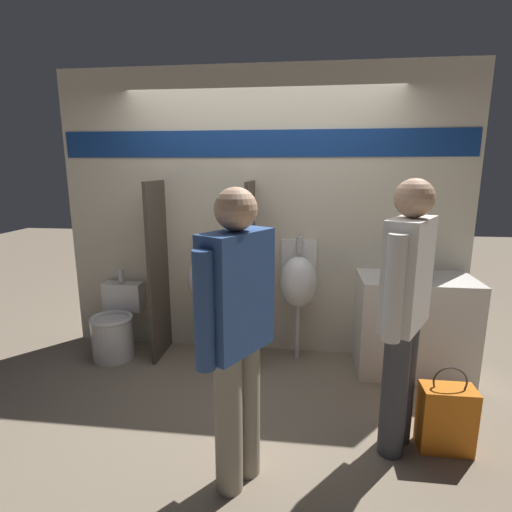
# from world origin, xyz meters

# --- Properties ---
(ground_plane) EXTENTS (16.00, 16.00, 0.00)m
(ground_plane) POSITION_xyz_m (0.00, 0.00, 0.00)
(ground_plane) COLOR gray
(display_wall) EXTENTS (3.86, 0.07, 2.70)m
(display_wall) POSITION_xyz_m (0.00, 0.60, 1.36)
(display_wall) COLOR beige
(display_wall) RESTS_ON ground_plane
(sink_counter) EXTENTS (0.97, 0.56, 0.87)m
(sink_counter) POSITION_xyz_m (1.39, 0.29, 0.44)
(sink_counter) COLOR silver
(sink_counter) RESTS_ON ground_plane
(sink_basin) EXTENTS (0.33, 0.33, 0.25)m
(sink_basin) POSITION_xyz_m (1.34, 0.35, 0.93)
(sink_basin) COLOR white
(sink_basin) RESTS_ON sink_counter
(cell_phone) EXTENTS (0.07, 0.14, 0.01)m
(cell_phone) POSITION_xyz_m (1.10, 0.18, 0.88)
(cell_phone) COLOR #B7B7BC
(cell_phone) RESTS_ON sink_counter
(divider_near_counter) EXTENTS (0.03, 0.48, 1.68)m
(divider_near_counter) POSITION_xyz_m (-0.95, 0.33, 0.84)
(divider_near_counter) COLOR #4C4238
(divider_near_counter) RESTS_ON ground_plane
(divider_mid) EXTENTS (0.03, 0.48, 1.68)m
(divider_mid) POSITION_xyz_m (-0.07, 0.33, 0.84)
(divider_mid) COLOR #4C4238
(divider_mid) RESTS_ON ground_plane
(urinal_near_counter) EXTENTS (0.35, 0.33, 1.17)m
(urinal_near_counter) POSITION_xyz_m (-0.51, 0.41, 0.76)
(urinal_near_counter) COLOR silver
(urinal_near_counter) RESTS_ON ground_plane
(urinal_far) EXTENTS (0.35, 0.33, 1.17)m
(urinal_far) POSITION_xyz_m (0.37, 0.41, 0.76)
(urinal_far) COLOR silver
(urinal_far) RESTS_ON ground_plane
(toilet) EXTENTS (0.40, 0.57, 0.82)m
(toilet) POSITION_xyz_m (-1.39, 0.26, 0.28)
(toilet) COLOR white
(toilet) RESTS_ON ground_plane
(person_in_vest) EXTENTS (0.38, 0.53, 1.70)m
(person_in_vest) POSITION_xyz_m (0.06, -1.19, 0.94)
(person_in_vest) COLOR gray
(person_in_vest) RESTS_ON ground_plane
(person_with_lanyard) EXTENTS (0.38, 0.55, 1.74)m
(person_with_lanyard) POSITION_xyz_m (1.03, -0.77, 0.96)
(person_with_lanyard) COLOR #3D3D42
(person_with_lanyard) RESTS_ON ground_plane
(shopping_bag) EXTENTS (0.33, 0.18, 0.58)m
(shopping_bag) POSITION_xyz_m (1.35, -0.77, 0.22)
(shopping_bag) COLOR orange
(shopping_bag) RESTS_ON ground_plane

